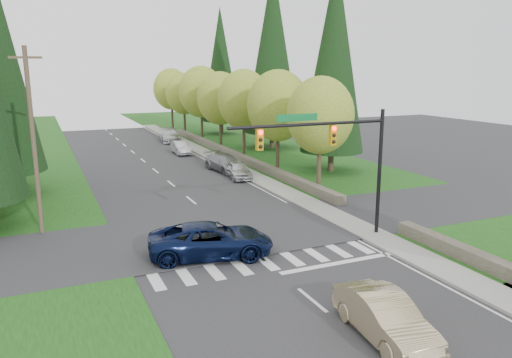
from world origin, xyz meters
TOP-DOWN VIEW (x-y plane):
  - ground at (0.00, 0.00)m, footprint 120.00×120.00m
  - grass_east at (13.00, 20.00)m, footprint 14.00×110.00m
  - cross_street at (0.00, 8.00)m, footprint 120.00×8.00m
  - sidewalk_east at (6.90, 22.00)m, footprint 1.80×80.00m
  - curb_east at (6.05, 22.00)m, footprint 0.20×80.00m
  - stone_wall_north at (8.60, 30.00)m, footprint 0.70×40.00m
  - traffic_signal at (4.37, 4.50)m, footprint 8.70×0.37m
  - utility_pole at (-9.50, 12.00)m, footprint 1.60×0.24m
  - decid_tree_0 at (9.20, 14.00)m, footprint 4.80×4.80m
  - decid_tree_1 at (9.30, 21.00)m, footprint 5.20×5.20m
  - decid_tree_2 at (9.10, 28.00)m, footprint 5.00×5.00m
  - decid_tree_3 at (9.20, 35.00)m, footprint 5.00×5.00m
  - decid_tree_4 at (9.30, 42.00)m, footprint 5.40×5.40m
  - decid_tree_5 at (9.10, 49.00)m, footprint 4.80×4.80m
  - decid_tree_6 at (9.20, 56.00)m, footprint 5.20×5.20m
  - conifer_e_a at (14.00, 20.00)m, footprint 5.44×5.44m
  - conifer_e_b at (15.00, 34.00)m, footprint 6.12×6.12m
  - conifer_e_c at (14.00, 48.00)m, footprint 5.10×5.10m
  - sedan_champagne at (0.80, -4.40)m, footprint 2.00×4.73m
  - suv_navy at (-2.11, 5.00)m, footprint 6.40×4.00m
  - parked_car_a at (5.60, 20.79)m, footprint 2.15×4.28m
  - parked_car_b at (5.60, 23.88)m, footprint 2.73×5.36m
  - parked_car_c at (4.44, 34.14)m, footprint 1.50×4.08m
  - parked_car_d at (5.38, 42.71)m, footprint 1.72×3.92m
  - parked_car_e at (5.60, 43.46)m, footprint 2.74×5.60m

SIDE VIEW (x-z plane):
  - ground at x=0.00m, z-range 0.00..0.00m
  - cross_street at x=0.00m, z-range -0.05..0.05m
  - grass_east at x=13.00m, z-range 0.00..0.06m
  - sidewalk_east at x=6.90m, z-range 0.00..0.13m
  - curb_east at x=6.05m, z-range 0.00..0.13m
  - stone_wall_north at x=8.60m, z-range 0.00..0.70m
  - parked_car_d at x=5.38m, z-range 0.00..1.31m
  - parked_car_c at x=4.44m, z-range 0.00..1.33m
  - parked_car_a at x=5.60m, z-range 0.00..1.40m
  - parked_car_b at x=5.60m, z-range 0.00..1.49m
  - sedan_champagne at x=0.80m, z-range 0.00..1.52m
  - parked_car_e at x=5.60m, z-range 0.00..1.57m
  - suv_navy at x=-2.11m, z-range 0.00..1.65m
  - traffic_signal at x=4.37m, z-range 1.58..8.38m
  - utility_pole at x=-9.50m, z-range 0.14..10.14m
  - decid_tree_5 at x=9.10m, z-range 1.38..9.68m
  - decid_tree_0 at x=9.20m, z-range 1.41..9.78m
  - decid_tree_3 at x=9.20m, z-range 1.39..9.94m
  - decid_tree_1 at x=9.30m, z-range 1.40..10.20m
  - decid_tree_6 at x=9.20m, z-range 1.43..10.30m
  - decid_tree_2 at x=9.10m, z-range 1.52..10.34m
  - decid_tree_4 at x=9.30m, z-range 1.47..10.65m
  - conifer_e_c at x=14.00m, z-range 0.89..17.69m
  - conifer_e_a at x=14.00m, z-range 0.89..18.69m
  - conifer_e_b at x=15.00m, z-range 0.89..20.69m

